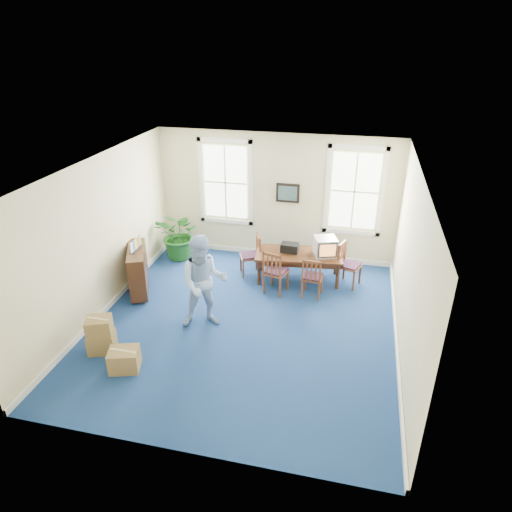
% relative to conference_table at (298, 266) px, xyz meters
% --- Properties ---
extents(floor, '(6.50, 6.50, 0.00)m').
position_rel_conference_table_xyz_m(floor, '(-0.78, -2.08, -0.34)').
color(floor, navy).
rests_on(floor, ground).
extents(ceiling, '(6.50, 6.50, 0.00)m').
position_rel_conference_table_xyz_m(ceiling, '(-0.78, -2.08, 2.86)').
color(ceiling, white).
rests_on(ceiling, ground).
extents(wall_back, '(6.50, 0.00, 6.50)m').
position_rel_conference_table_xyz_m(wall_back, '(-0.78, 1.17, 1.26)').
color(wall_back, beige).
rests_on(wall_back, ground).
extents(wall_front, '(6.50, 0.00, 6.50)m').
position_rel_conference_table_xyz_m(wall_front, '(-0.78, -5.33, 1.26)').
color(wall_front, beige).
rests_on(wall_front, ground).
extents(wall_left, '(0.00, 6.50, 6.50)m').
position_rel_conference_table_xyz_m(wall_left, '(-3.78, -2.08, 1.26)').
color(wall_left, beige).
rests_on(wall_left, ground).
extents(wall_right, '(0.00, 6.50, 6.50)m').
position_rel_conference_table_xyz_m(wall_right, '(2.22, -2.08, 1.26)').
color(wall_right, beige).
rests_on(wall_right, ground).
extents(baseboard_back, '(6.00, 0.04, 0.12)m').
position_rel_conference_table_xyz_m(baseboard_back, '(-0.78, 1.14, -0.28)').
color(baseboard_back, white).
rests_on(baseboard_back, ground).
extents(baseboard_left, '(0.04, 6.50, 0.12)m').
position_rel_conference_table_xyz_m(baseboard_left, '(-3.75, -2.08, -0.28)').
color(baseboard_left, white).
rests_on(baseboard_left, ground).
extents(baseboard_right, '(0.04, 6.50, 0.12)m').
position_rel_conference_table_xyz_m(baseboard_right, '(2.19, -2.08, -0.28)').
color(baseboard_right, white).
rests_on(baseboard_right, ground).
extents(window_left, '(1.40, 0.12, 2.20)m').
position_rel_conference_table_xyz_m(window_left, '(-2.08, 1.15, 1.56)').
color(window_left, white).
rests_on(window_left, ground).
extents(window_right, '(1.40, 0.12, 2.20)m').
position_rel_conference_table_xyz_m(window_right, '(1.12, 1.15, 1.56)').
color(window_right, white).
rests_on(window_right, ground).
extents(wall_picture, '(0.58, 0.06, 0.48)m').
position_rel_conference_table_xyz_m(wall_picture, '(-0.48, 1.12, 1.41)').
color(wall_picture, black).
rests_on(wall_picture, ground).
extents(conference_table, '(2.10, 1.15, 0.68)m').
position_rel_conference_table_xyz_m(conference_table, '(0.00, 0.00, 0.00)').
color(conference_table, '#3F2110').
rests_on(conference_table, ground).
extents(crt_tv, '(0.62, 0.65, 0.43)m').
position_rel_conference_table_xyz_m(crt_tv, '(0.59, 0.05, 0.56)').
color(crt_tv, '#B7B7BC').
rests_on(crt_tv, conference_table).
extents(game_console, '(0.21, 0.24, 0.05)m').
position_rel_conference_table_xyz_m(game_console, '(0.86, 0.00, 0.37)').
color(game_console, white).
rests_on(game_console, conference_table).
extents(equipment_bag, '(0.42, 0.28, 0.20)m').
position_rel_conference_table_xyz_m(equipment_bag, '(-0.23, 0.05, 0.44)').
color(equipment_bag, black).
rests_on(equipment_bag, conference_table).
extents(chair_near_left, '(0.58, 0.58, 1.04)m').
position_rel_conference_table_xyz_m(chair_near_left, '(-0.41, -0.68, 0.18)').
color(chair_near_left, brown).
rests_on(chair_near_left, ground).
extents(chair_near_right, '(0.47, 0.47, 0.97)m').
position_rel_conference_table_xyz_m(chair_near_right, '(0.41, -0.68, 0.14)').
color(chair_near_right, brown).
rests_on(chair_near_right, ground).
extents(chair_end_left, '(0.59, 0.59, 0.99)m').
position_rel_conference_table_xyz_m(chair_end_left, '(-1.18, 0.00, 0.16)').
color(chair_end_left, brown).
rests_on(chair_end_left, ground).
extents(chair_end_right, '(0.59, 0.59, 1.03)m').
position_rel_conference_table_xyz_m(chair_end_right, '(1.18, 0.00, 0.17)').
color(chair_end_right, brown).
rests_on(chair_end_right, ground).
extents(man, '(1.14, 1.02, 1.93)m').
position_rel_conference_table_xyz_m(man, '(-1.54, -2.27, 0.62)').
color(man, '#95B3E1').
rests_on(man, ground).
extents(credenza, '(0.84, 1.29, 0.99)m').
position_rel_conference_table_xyz_m(credenza, '(-3.42, -1.36, 0.15)').
color(credenza, '#3F2110').
rests_on(credenza, ground).
extents(brochure_rack, '(0.19, 0.61, 0.26)m').
position_rel_conference_table_xyz_m(brochure_rack, '(-3.40, -1.36, 0.78)').
color(brochure_rack, '#99999E').
rests_on(brochure_rack, credenza).
extents(potted_plant, '(1.36, 1.25, 1.30)m').
position_rel_conference_table_xyz_m(potted_plant, '(-3.11, 0.43, 0.31)').
color(potted_plant, '#174C16').
rests_on(potted_plant, ground).
extents(cardboard_boxes, '(1.61, 1.61, 0.74)m').
position_rel_conference_table_xyz_m(cardboard_boxes, '(-2.95, -3.43, 0.03)').
color(cardboard_boxes, olive).
rests_on(cardboard_boxes, ground).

